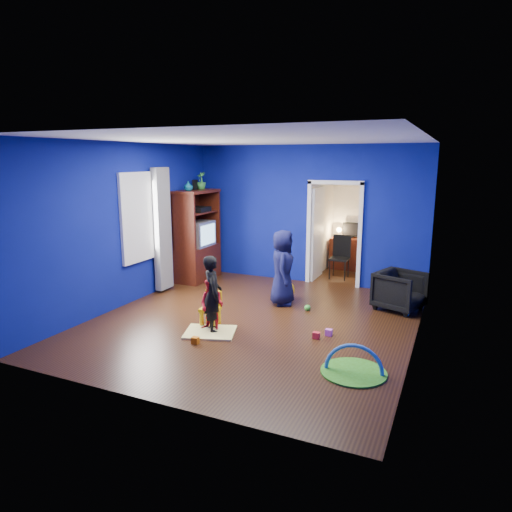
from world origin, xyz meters
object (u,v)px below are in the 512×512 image
at_px(kid_chair, 210,310).
at_px(folding_chair, 339,258).
at_px(child_black, 213,294).
at_px(toddler_red, 212,305).
at_px(hopper_ball, 284,290).
at_px(child_navy, 283,268).
at_px(armchair, 400,291).
at_px(play_mat, 354,372).
at_px(vase, 188,186).
at_px(crt_tv, 199,234).
at_px(study_desk, 349,254).
at_px(tv_armoire, 197,235).

relative_size(kid_chair, folding_chair, 0.54).
height_order(child_black, toddler_red, child_black).
height_order(child_black, hopper_ball, child_black).
height_order(child_navy, toddler_red, child_navy).
relative_size(toddler_red, hopper_ball, 2.15).
xyz_separation_m(armchair, folding_chair, (-1.50, 1.70, 0.12)).
bearing_deg(folding_chair, play_mat, -73.75).
height_order(vase, crt_tv, vase).
bearing_deg(armchair, play_mat, -164.71).
distance_m(child_black, kid_chair, 0.43).
height_order(child_navy, folding_chair, child_navy).
distance_m(vase, crt_tv, 1.08).
bearing_deg(child_black, crt_tv, -2.73).
distance_m(hopper_ball, play_mat, 3.08).
xyz_separation_m(toddler_red, vase, (-1.82, 2.30, 1.64)).
bearing_deg(hopper_ball, kid_chair, -109.13).
bearing_deg(study_desk, crt_tv, -140.33).
xyz_separation_m(vase, play_mat, (4.12, -2.81, -2.05)).
distance_m(study_desk, folding_chair, 0.96).
relative_size(armchair, study_desk, 0.86).
distance_m(crt_tv, kid_chair, 3.00).
height_order(armchair, play_mat, armchair).
height_order(child_black, folding_chair, child_black).
distance_m(armchair, crt_tv, 4.35).
relative_size(child_navy, vase, 6.94).
xyz_separation_m(toddler_red, hopper_ball, (0.46, 1.95, -0.22)).
distance_m(child_navy, study_desk, 3.26).
xyz_separation_m(toddler_red, tv_armoire, (-1.82, 2.60, 0.56)).
bearing_deg(play_mat, tv_armoire, 142.92).
bearing_deg(child_black, play_mat, -140.35).
relative_size(armchair, child_black, 0.64).
xyz_separation_m(vase, tv_armoire, (0.00, 0.30, -1.08)).
bearing_deg(play_mat, armchair, 85.86).
bearing_deg(study_desk, kid_chair, -103.74).
relative_size(child_navy, folding_chair, 1.49).
distance_m(child_black, child_navy, 1.76).
bearing_deg(toddler_red, tv_armoire, 125.59).
distance_m(tv_armoire, study_desk, 3.69).
xyz_separation_m(armchair, child_navy, (-1.99, -0.55, 0.34)).
bearing_deg(kid_chair, child_black, -52.44).
bearing_deg(kid_chair, hopper_ball, 68.28).
bearing_deg(study_desk, vase, -137.26).
xyz_separation_m(armchair, crt_tv, (-4.28, 0.35, 0.68)).
relative_size(play_mat, folding_chair, 0.89).
height_order(child_black, vase, vase).
bearing_deg(crt_tv, tv_armoire, 180.00).
xyz_separation_m(play_mat, study_desk, (-1.30, 5.42, 0.36)).
relative_size(child_black, study_desk, 1.35).
distance_m(hopper_ball, folding_chair, 2.09).
distance_m(child_black, tv_armoire, 3.19).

